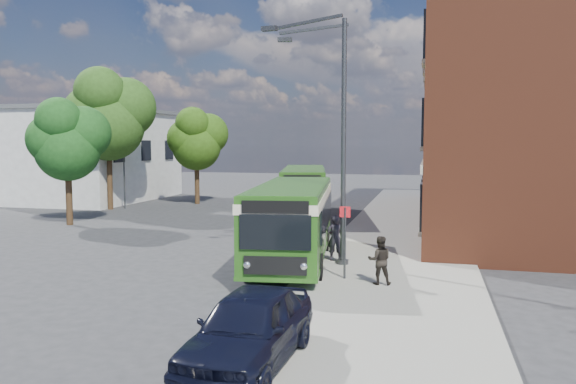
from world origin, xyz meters
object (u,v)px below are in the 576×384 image
(street_lamp, at_px, (334,137))
(bus_front, at_px, (292,216))
(bus_rear, at_px, (304,187))
(parked_car, at_px, (249,328))

(street_lamp, height_order, bus_front, street_lamp)
(bus_rear, relative_size, parked_car, 2.46)
(bus_front, height_order, bus_rear, same)
(bus_front, height_order, parked_car, bus_front)
(bus_front, bearing_deg, bus_rear, 100.71)
(street_lamp, distance_m, bus_front, 3.41)
(street_lamp, bearing_deg, bus_rear, 106.70)
(bus_front, distance_m, parked_car, 10.36)
(street_lamp, height_order, bus_rear, street_lamp)
(street_lamp, distance_m, bus_rear, 14.97)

